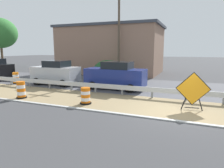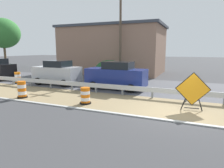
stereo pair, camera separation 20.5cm
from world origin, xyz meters
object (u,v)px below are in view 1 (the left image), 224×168
Objects in this scene: utility_pole_near at (119,35)px; warning_sign_diamond at (193,90)px; traffic_barrel_mid at (16,78)px; traffic_barrel_nearest at (86,97)px; traffic_barrel_close at (21,91)px; car_distant_b at (116,75)px; car_lead_near_lane at (56,73)px.

warning_sign_diamond is at bearing -142.42° from utility_pole_near.
traffic_barrel_mid is at bearing -107.38° from warning_sign_diamond.
traffic_barrel_nearest is 10.09m from traffic_barrel_mid.
warning_sign_diamond is 5.85m from traffic_barrel_nearest.
traffic_barrel_nearest is 0.11× the size of utility_pole_near.
traffic_barrel_mid is at bearing 68.59° from traffic_barrel_nearest.
car_distant_b reaches higher than traffic_barrel_close.
traffic_barrel_nearest is 4.57m from traffic_barrel_close.
utility_pole_near reaches higher than traffic_barrel_close.
traffic_barrel_close is 5.19m from car_lead_near_lane.
traffic_barrel_mid is at bearing 14.71° from car_lead_near_lane.
utility_pole_near is (7.23, -7.49, 4.19)m from traffic_barrel_mid.
car_distant_b reaches higher than car_lead_near_lane.
car_distant_b is at bearing 179.36° from car_lead_near_lane.
warning_sign_diamond is 0.22× the size of utility_pole_near.
warning_sign_diamond is 0.42× the size of car_distant_b.
traffic_barrel_nearest is 4.75m from car_distant_b.
utility_pole_near is (11.25, -2.65, 4.17)m from traffic_barrel_close.
warning_sign_diamond is 6.77m from car_distant_b.
traffic_barrel_nearest is at bearing 139.60° from car_lead_near_lane.
traffic_barrel_mid is 3.92m from car_lead_near_lane.
traffic_barrel_nearest is 7.39m from car_lead_near_lane.
warning_sign_diamond is 11.98m from car_lead_near_lane.
traffic_barrel_nearest is at bearing -87.50° from warning_sign_diamond.
traffic_barrel_nearest is at bearing -111.41° from traffic_barrel_mid.
traffic_barrel_close is 6.87m from car_distant_b.
utility_pole_near is at bearing -13.28° from traffic_barrel_close.
car_distant_b is at bearing -162.32° from utility_pole_near.
car_lead_near_lane reaches higher than warning_sign_diamond.
warning_sign_diamond is at bearing -100.10° from traffic_barrel_mid.
traffic_barrel_close is (-1.32, 10.29, -0.57)m from warning_sign_diamond.
traffic_barrel_nearest is 0.92× the size of traffic_barrel_mid.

